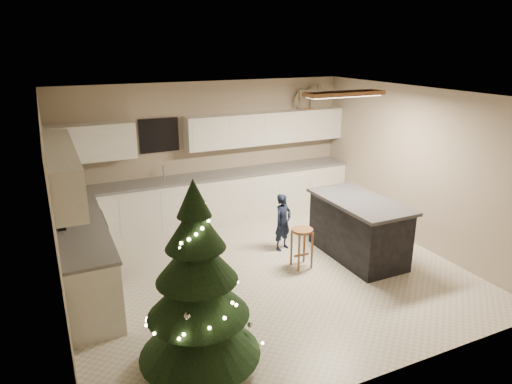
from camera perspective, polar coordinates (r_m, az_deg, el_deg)
ground_plane at (r=6.91m, az=1.25°, el=-9.94°), size 5.50×5.50×0.00m
room_shell at (r=6.29m, az=1.54°, el=4.33°), size 5.52×5.02×2.61m
cabinetry at (r=7.74m, az=-10.23°, el=-0.93°), size 5.50×3.20×2.00m
island at (r=7.36m, az=12.63°, el=-4.42°), size 0.90×1.70×0.95m
bar_stool at (r=6.90m, az=5.77°, el=-5.79°), size 0.32×0.32×0.61m
christmas_tree at (r=4.69m, az=-7.27°, el=-12.80°), size 1.30×1.26×2.08m
toddler at (r=7.44m, az=3.38°, el=-3.78°), size 0.41×0.34×0.95m
rocking_horse at (r=9.17m, az=6.45°, el=11.85°), size 0.62×0.38×0.50m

